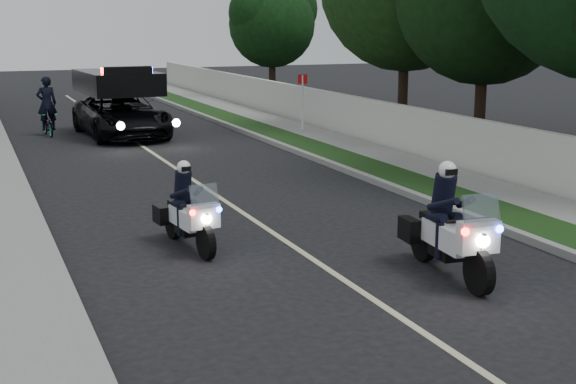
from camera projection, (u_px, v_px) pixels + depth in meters
name	position (u px, v px, depth m)	size (l,w,h in m)	color
ground	(356.00, 289.00, 11.85)	(120.00, 120.00, 0.00)	black
curb_right	(323.00, 161.00, 22.40)	(0.20, 60.00, 0.15)	gray
grass_verge	(344.00, 159.00, 22.66)	(1.20, 60.00, 0.16)	#193814
sidewalk_right	(384.00, 156.00, 23.15)	(1.40, 60.00, 0.16)	gray
property_wall	(413.00, 132.00, 23.38)	(0.22, 60.00, 1.50)	beige
curb_left	(23.00, 183.00, 19.33)	(0.20, 60.00, 0.15)	gray
lane_marking	(184.00, 174.00, 20.88)	(0.12, 50.00, 0.01)	#BFB78C
police_moto_left	(189.00, 248.00, 13.99)	(0.65, 1.86, 1.58)	silver
police_moto_right	(447.00, 276.00, 12.45)	(0.76, 2.17, 1.85)	silver
police_suv	(122.00, 137.00, 27.73)	(2.57, 5.55, 2.70)	black
bicycle	(49.00, 136.00, 27.95)	(0.54, 1.56, 0.81)	black
cyclist	(49.00, 136.00, 27.95)	(0.69, 0.46, 1.91)	black
sign_post	(302.00, 134.00, 28.37)	(0.35, 0.35, 2.22)	red
tree_right_c	(478.00, 148.00, 25.10)	(5.63, 5.63, 9.39)	black
tree_right_d	(402.00, 132.00, 28.77)	(6.19, 6.19, 10.32)	#1D4115
tree_right_e	(272.00, 98.00, 41.74)	(4.54, 4.54, 7.57)	black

